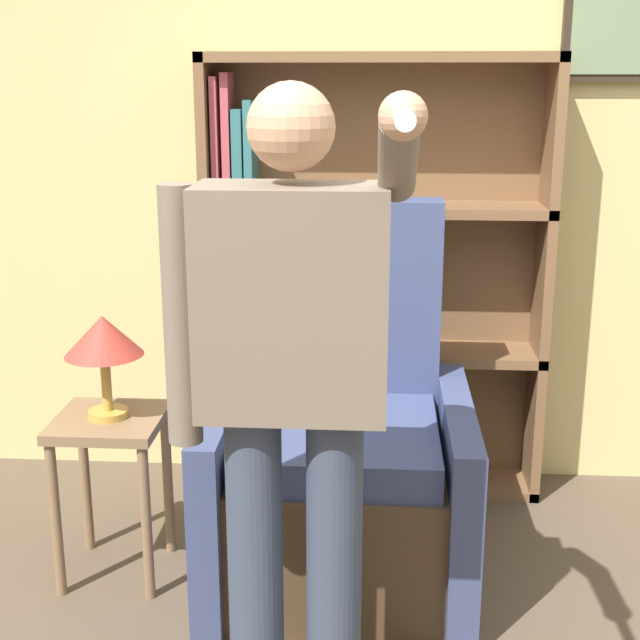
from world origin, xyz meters
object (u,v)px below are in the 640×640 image
side_table (111,452)px  armchair (341,463)px  person_standing (292,377)px  table_lamp (103,340)px  bookcase (344,288)px

side_table → armchair: bearing=7.3°
person_standing → table_lamp: (-0.71, 0.69, -0.13)m
armchair → table_lamp: 0.93m
armchair → table_lamp: bearing=-172.7°
bookcase → side_table: bookcase is taller
bookcase → side_table: size_ratio=3.04×
armchair → bookcase: bearing=91.8°
side_table → table_lamp: table_lamp is taller
armchair → side_table: (-0.80, -0.10, 0.07)m
side_table → table_lamp: size_ratio=1.66×
person_standing → table_lamp: bearing=135.6°
bookcase → table_lamp: size_ratio=5.03×
bookcase → person_standing: bookcase is taller
armchair → side_table: size_ratio=2.18×
person_standing → bookcase: bearing=87.3°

